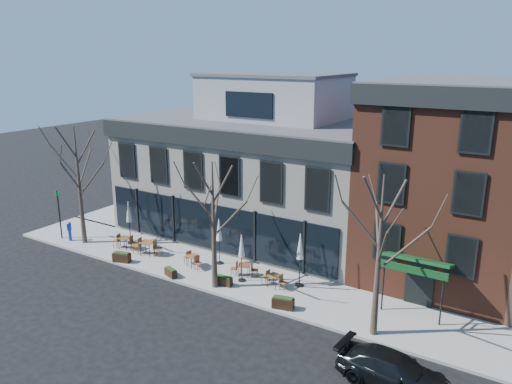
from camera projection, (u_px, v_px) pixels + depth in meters
The scene contains 24 objects.
ground at pixel (214, 254), 32.20m from camera, with size 120.00×120.00×0.00m, color black.
sidewalk_front at pixel (237, 277), 28.76m from camera, with size 33.50×4.70×0.15m, color gray.
sidewalk_side at pixel (150, 204), 42.82m from camera, with size 4.50×12.00×0.15m, color gray.
corner_building at pixel (256, 168), 35.04m from camera, with size 18.39×10.39×11.10m.
red_brick_building at pixel (449, 180), 28.13m from camera, with size 8.20×11.78×11.18m.
tree_corner at pixel (79, 184), 32.77m from camera, with size 3.93×3.98×7.92m.
tree_mid at pixel (214, 224), 26.46m from camera, with size 3.50×3.55×7.04m.
tree_right at pixel (379, 255), 21.81m from camera, with size 3.72×3.77×7.48m.
sign_pole at pixel (59, 212), 34.14m from camera, with size 0.50×0.10×3.40m.
parked_sedan at pixel (394, 371), 19.28m from camera, with size 1.85×4.55×1.32m, color black.
call_box at pixel (70, 230), 34.01m from camera, with size 0.29×0.27×1.37m.
cafe_set_0 at pixel (125, 242), 32.65m from camera, with size 1.84×0.85×0.95m.
cafe_set_1 at pixel (147, 247), 31.65m from camera, with size 2.06×0.97×1.06m.
cafe_set_2 at pixel (193, 260), 29.87m from camera, with size 1.68×0.93×0.87m.
cafe_set_3 at pixel (244, 269), 28.60m from camera, with size 1.67×0.97×0.86m.
cafe_set_4 at pixel (274, 279), 27.29m from camera, with size 1.65×0.71×0.85m.
umbrella_0 at pixel (129, 214), 33.11m from camera, with size 0.47×0.47×2.95m.
umbrella_2 at pixel (219, 232), 29.92m from camera, with size 0.46×0.46×2.86m.
umbrella_3 at pixel (242, 248), 27.61m from camera, with size 0.45×0.45×2.78m.
umbrella_4 at pixel (300, 249), 26.95m from camera, with size 0.49×0.49×3.05m.
planter_0 at pixel (122, 257), 30.63m from camera, with size 1.17×0.71×0.61m.
planter_1 at pixel (171, 272), 28.62m from camera, with size 0.96×0.62×0.50m.
planter_2 at pixel (224, 281), 27.54m from camera, with size 0.98×0.47×0.53m.
planter_3 at pixel (283, 303), 25.00m from camera, with size 1.17×0.67×0.61m.
Camera 1 is at (18.17, -23.96, 12.51)m, focal length 35.00 mm.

